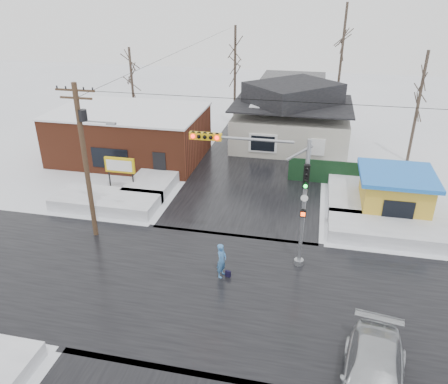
% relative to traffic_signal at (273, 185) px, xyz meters
% --- Properties ---
extents(ground, '(120.00, 120.00, 0.00)m').
position_rel_traffic_signal_xyz_m(ground, '(-2.43, -2.97, -4.54)').
color(ground, white).
rests_on(ground, ground).
extents(road_ns, '(10.00, 120.00, 0.02)m').
position_rel_traffic_signal_xyz_m(road_ns, '(-2.43, -2.97, -4.53)').
color(road_ns, black).
rests_on(road_ns, ground).
extents(road_ew, '(120.00, 10.00, 0.02)m').
position_rel_traffic_signal_xyz_m(road_ew, '(-2.43, -2.97, -4.53)').
color(road_ew, black).
rests_on(road_ew, ground).
extents(snowbank_nw, '(7.00, 3.00, 0.80)m').
position_rel_traffic_signal_xyz_m(snowbank_nw, '(-11.43, 4.03, -4.14)').
color(snowbank_nw, white).
rests_on(snowbank_nw, ground).
extents(snowbank_ne, '(7.00, 3.00, 0.80)m').
position_rel_traffic_signal_xyz_m(snowbank_ne, '(6.57, 4.03, -4.14)').
color(snowbank_ne, white).
rests_on(snowbank_ne, ground).
extents(snowbank_nside_w, '(3.00, 8.00, 0.80)m').
position_rel_traffic_signal_xyz_m(snowbank_nside_w, '(-9.43, 9.03, -4.14)').
color(snowbank_nside_w, white).
rests_on(snowbank_nside_w, ground).
extents(snowbank_nside_e, '(3.00, 8.00, 0.80)m').
position_rel_traffic_signal_xyz_m(snowbank_nside_e, '(4.57, 9.03, -4.14)').
color(snowbank_nside_e, white).
rests_on(snowbank_nside_e, ground).
extents(traffic_signal, '(6.05, 0.68, 7.00)m').
position_rel_traffic_signal_xyz_m(traffic_signal, '(0.00, 0.00, 0.00)').
color(traffic_signal, gray).
rests_on(traffic_signal, ground).
extents(utility_pole, '(3.15, 0.44, 9.00)m').
position_rel_traffic_signal_xyz_m(utility_pole, '(-10.36, 0.53, 0.57)').
color(utility_pole, '#382619').
rests_on(utility_pole, ground).
extents(brick_building, '(12.20, 8.20, 4.12)m').
position_rel_traffic_signal_xyz_m(brick_building, '(-13.43, 13.03, -2.46)').
color(brick_building, brown).
rests_on(brick_building, ground).
extents(marquee_sign, '(2.20, 0.21, 2.55)m').
position_rel_traffic_signal_xyz_m(marquee_sign, '(-11.43, 6.53, -2.62)').
color(marquee_sign, black).
rests_on(marquee_sign, ground).
extents(house, '(10.40, 8.40, 5.76)m').
position_rel_traffic_signal_xyz_m(house, '(-0.43, 19.03, -1.92)').
color(house, beige).
rests_on(house, ground).
extents(kiosk, '(4.60, 4.60, 2.88)m').
position_rel_traffic_signal_xyz_m(kiosk, '(7.07, 7.03, -3.08)').
color(kiosk, gold).
rests_on(kiosk, ground).
extents(fence, '(8.00, 0.12, 1.80)m').
position_rel_traffic_signal_xyz_m(fence, '(4.07, 11.03, -3.64)').
color(fence, black).
rests_on(fence, ground).
extents(tree_far_left, '(3.00, 3.00, 10.00)m').
position_rel_traffic_signal_xyz_m(tree_far_left, '(-6.43, 23.03, 3.41)').
color(tree_far_left, '#332821').
rests_on(tree_far_left, ground).
extents(tree_far_mid, '(3.00, 3.00, 12.00)m').
position_rel_traffic_signal_xyz_m(tree_far_mid, '(3.57, 25.03, 5.00)').
color(tree_far_mid, '#332821').
rests_on(tree_far_mid, ground).
extents(tree_far_right, '(3.00, 3.00, 9.00)m').
position_rel_traffic_signal_xyz_m(tree_far_right, '(9.57, 17.03, 2.62)').
color(tree_far_right, '#332821').
rests_on(tree_far_right, ground).
extents(tree_far_west, '(3.00, 3.00, 8.00)m').
position_rel_traffic_signal_xyz_m(tree_far_west, '(-16.43, 21.03, 1.82)').
color(tree_far_west, '#332821').
rests_on(tree_far_west, ground).
extents(pedestrian, '(0.58, 0.76, 1.87)m').
position_rel_traffic_signal_xyz_m(pedestrian, '(-2.22, -1.84, -3.60)').
color(pedestrian, teal).
rests_on(pedestrian, ground).
extents(car, '(3.01, 5.77, 1.60)m').
position_rel_traffic_signal_xyz_m(car, '(4.61, -7.69, -3.74)').
color(car, silver).
rests_on(car, ground).
extents(shopping_bag, '(0.30, 0.17, 0.35)m').
position_rel_traffic_signal_xyz_m(shopping_bag, '(-1.89, -1.86, -4.36)').
color(shopping_bag, black).
rests_on(shopping_bag, ground).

